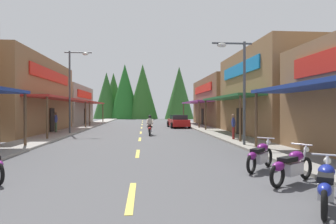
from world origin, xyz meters
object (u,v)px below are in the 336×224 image
(motorcycle_parked_right_1, at_px, (326,185))
(parked_car_curbside, at_px, (178,121))
(streetlamp_left, at_px, (74,81))
(streetlamp_right, at_px, (238,77))
(rider_cruising_lead, at_px, (150,127))
(pedestrian_by_shop, at_px, (56,121))
(pedestrian_browsing, at_px, (233,125))
(motorcycle_parked_right_2, at_px, (292,166))
(motorcycle_parked_right_3, at_px, (260,155))

(motorcycle_parked_right_1, xyz_separation_m, parked_car_curbside, (0.08, 26.14, 0.20))
(streetlamp_left, distance_m, motorcycle_parked_right_1, 20.70)
(streetlamp_right, bearing_deg, motorcycle_parked_right_1, -97.90)
(rider_cruising_lead, distance_m, pedestrian_by_shop, 7.99)
(motorcycle_parked_right_1, xyz_separation_m, pedestrian_by_shop, (-10.92, 19.10, 0.54))
(motorcycle_parked_right_1, bearing_deg, streetlamp_left, 62.08)
(pedestrian_browsing, bearing_deg, pedestrian_by_shop, 176.96)
(streetlamp_right, distance_m, motorcycle_parked_right_1, 10.19)
(streetlamp_left, height_order, motorcycle_parked_right_2, streetlamp_left)
(motorcycle_parked_right_3, bearing_deg, rider_cruising_lead, 57.23)
(streetlamp_right, bearing_deg, rider_cruising_lead, 121.48)
(pedestrian_browsing, bearing_deg, streetlamp_right, -79.17)
(motorcycle_parked_right_2, bearing_deg, pedestrian_by_shop, 89.26)
(pedestrian_by_shop, bearing_deg, parked_car_curbside, -151.84)
(streetlamp_right, height_order, pedestrian_browsing, streetlamp_right)
(motorcycle_parked_right_1, height_order, pedestrian_by_shop, pedestrian_by_shop)
(motorcycle_parked_right_2, relative_size, pedestrian_by_shop, 1.03)
(motorcycle_parked_right_3, height_order, parked_car_curbside, parked_car_curbside)
(pedestrian_browsing, bearing_deg, motorcycle_parked_right_3, -77.98)
(rider_cruising_lead, relative_size, pedestrian_browsing, 1.25)
(streetlamp_left, distance_m, motorcycle_parked_right_2, 19.15)
(pedestrian_browsing, height_order, parked_car_curbside, pedestrian_browsing)
(motorcycle_parked_right_2, relative_size, rider_cruising_lead, 0.85)
(motorcycle_parked_right_1, height_order, pedestrian_browsing, pedestrian_browsing)
(pedestrian_by_shop, bearing_deg, pedestrian_browsing, 148.58)
(motorcycle_parked_right_1, relative_size, pedestrian_by_shop, 1.02)
(streetlamp_left, height_order, rider_cruising_lead, streetlamp_left)
(streetlamp_left, xyz_separation_m, motorcycle_parked_right_3, (9.41, -14.39, -3.80))
(motorcycle_parked_right_2, bearing_deg, streetlamp_left, 86.63)
(motorcycle_parked_right_1, bearing_deg, streetlamp_right, 27.15)
(parked_car_curbside, bearing_deg, pedestrian_by_shop, 119.38)
(streetlamp_right, height_order, rider_cruising_lead, streetlamp_right)
(streetlamp_right, xyz_separation_m, motorcycle_parked_right_1, (-1.33, -9.58, -3.22))
(rider_cruising_lead, xyz_separation_m, pedestrian_browsing, (5.23, -4.47, 0.34))
(streetlamp_right, bearing_deg, pedestrian_browsing, 76.91)
(pedestrian_browsing, bearing_deg, motorcycle_parked_right_1, -75.22)
(motorcycle_parked_right_2, xyz_separation_m, pedestrian_browsing, (1.68, 10.54, 0.51))
(pedestrian_browsing, bearing_deg, streetlamp_left, 177.45)
(motorcycle_parked_right_2, xyz_separation_m, motorcycle_parked_right_3, (-0.17, 1.76, 0.00))
(streetlamp_left, bearing_deg, streetlamp_right, -38.96)
(pedestrian_by_shop, xyz_separation_m, pedestrian_browsing, (12.93, -6.58, -0.04))
(motorcycle_parked_right_2, bearing_deg, motorcycle_parked_right_3, 61.31)
(streetlamp_left, distance_m, rider_cruising_lead, 7.13)
(motorcycle_parked_right_1, relative_size, rider_cruising_lead, 0.84)
(motorcycle_parked_right_1, bearing_deg, pedestrian_browsing, 25.92)
(motorcycle_parked_right_3, distance_m, pedestrian_browsing, 8.99)
(pedestrian_browsing, bearing_deg, motorcycle_parked_right_2, -75.16)
(motorcycle_parked_right_2, height_order, parked_car_curbside, parked_car_curbside)
(motorcycle_parked_right_1, bearing_deg, motorcycle_parked_right_3, 32.54)
(motorcycle_parked_right_2, height_order, rider_cruising_lead, rider_cruising_lead)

